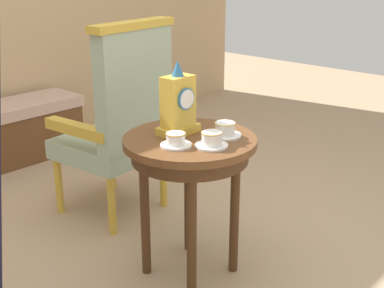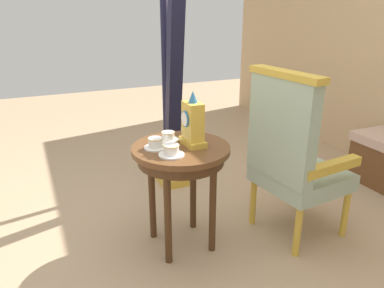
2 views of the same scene
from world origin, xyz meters
name	(u,v)px [view 2 (image 2 of 2)]	position (x,y,z in m)	size (l,w,h in m)	color
ground_plane	(186,240)	(0.00, 0.00, 0.00)	(10.00, 10.00, 0.00)	tan
side_table	(181,160)	(0.02, -0.04, 0.60)	(0.60, 0.60, 0.69)	brown
teacup_left	(168,137)	(-0.10, -0.07, 0.72)	(0.13, 0.13, 0.06)	white
teacup_right	(155,144)	(-0.01, -0.19, 0.72)	(0.14, 0.14, 0.07)	white
teacup_center	(171,151)	(0.14, -0.14, 0.72)	(0.15, 0.15, 0.07)	white
mantel_clock	(193,124)	(0.03, 0.04, 0.83)	(0.19, 0.11, 0.34)	gold
armchair	(292,154)	(0.21, 0.66, 0.59)	(0.59, 0.58, 1.14)	#9EB299
harp	(171,99)	(-0.86, 0.24, 0.76)	(0.40, 0.24, 1.88)	gold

